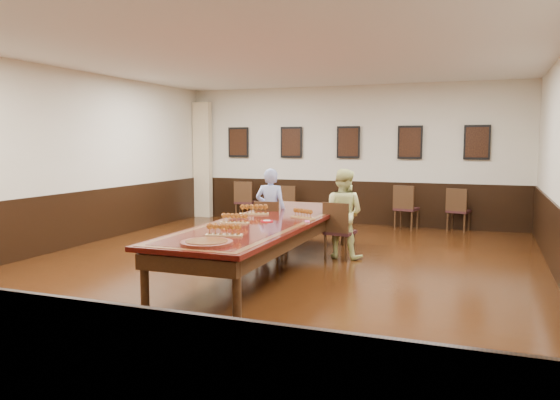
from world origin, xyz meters
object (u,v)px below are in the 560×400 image
at_px(chair_man, 269,227).
at_px(spare_chair_c, 406,207).
at_px(carved_platter, 207,243).
at_px(spare_chair_d, 459,210).
at_px(spare_chair_b, 289,204).
at_px(spare_chair_a, 245,201).
at_px(conference_table, 268,229).
at_px(person_man, 271,210).
at_px(person_woman, 343,213).
at_px(chair_woman, 340,230).

distance_m(chair_man, spare_chair_c, 3.91).
bearing_deg(carved_platter, spare_chair_d, 70.64).
xyz_separation_m(chair_man, spare_chair_b, (-0.93, 3.56, -0.02)).
relative_size(spare_chair_a, conference_table, 0.19).
distance_m(person_man, person_woman, 1.27).
bearing_deg(spare_chair_d, person_woman, 78.01).
distance_m(spare_chair_d, carved_platter, 7.23).
xyz_separation_m(spare_chair_c, spare_chair_d, (1.08, 0.17, -0.02)).
bearing_deg(spare_chair_d, chair_man, 64.34).
distance_m(chair_man, carved_platter, 3.26).
height_order(spare_chair_b, person_woman, person_woman).
distance_m(chair_woman, conference_table, 1.40).
height_order(chair_man, carved_platter, chair_man).
relative_size(chair_woman, spare_chair_d, 1.01).
bearing_deg(chair_man, person_man, -90.00).
bearing_deg(person_man, carved_platter, 91.60).
xyz_separation_m(chair_woman, spare_chair_d, (1.67, 3.62, -0.01)).
bearing_deg(conference_table, chair_woman, 54.28).
xyz_separation_m(spare_chair_d, person_woman, (-1.66, -3.52, 0.27)).
relative_size(chair_man, conference_table, 0.18).
relative_size(spare_chair_c, carved_platter, 1.43).
distance_m(spare_chair_d, conference_table, 5.36).
relative_size(chair_woman, conference_table, 0.19).
bearing_deg(spare_chair_b, person_man, 101.08).
distance_m(chair_woman, spare_chair_d, 3.98).
distance_m(chair_man, spare_chair_a, 4.04).
xyz_separation_m(chair_man, conference_table, (0.44, -1.13, 0.15)).
bearing_deg(chair_woman, person_woman, -90.00).
relative_size(person_man, person_woman, 0.99).
bearing_deg(chair_man, spare_chair_a, -67.32).
bearing_deg(person_man, person_woman, 172.43).
xyz_separation_m(person_woman, carved_platter, (-0.73, -3.30, 0.04)).
bearing_deg(conference_table, person_man, 110.10).
height_order(chair_man, spare_chair_d, spare_chair_d).
bearing_deg(spare_chair_c, chair_woman, 91.89).
xyz_separation_m(spare_chair_d, conference_table, (-2.49, -4.74, 0.15)).
relative_size(spare_chair_d, person_woman, 0.63).
xyz_separation_m(spare_chair_b, spare_chair_d, (3.85, 0.06, 0.02)).
relative_size(chair_woman, spare_chair_c, 0.96).
distance_m(spare_chair_a, spare_chair_b, 1.12).
bearing_deg(conference_table, chair_man, 111.09).
height_order(chair_woman, person_man, person_man).
bearing_deg(spare_chair_c, chair_man, 73.55).
bearing_deg(spare_chair_d, spare_chair_b, 14.15).
xyz_separation_m(chair_woman, spare_chair_b, (-2.18, 3.56, -0.03)).
relative_size(spare_chair_c, conference_table, 0.20).
distance_m(person_woman, carved_platter, 3.38).
xyz_separation_m(spare_chair_b, person_man, (0.92, -3.46, 0.29)).
xyz_separation_m(person_man, carved_platter, (0.54, -3.30, 0.04)).
bearing_deg(carved_platter, chair_man, 99.34).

